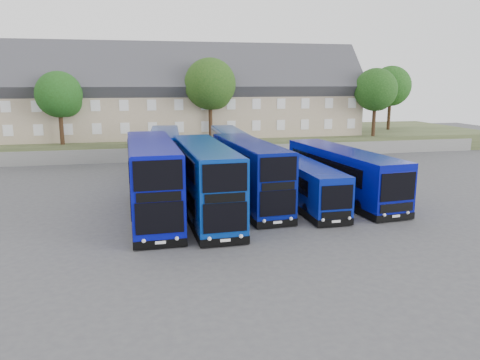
% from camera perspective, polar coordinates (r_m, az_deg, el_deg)
% --- Properties ---
extents(ground, '(120.00, 120.00, 0.00)m').
position_cam_1_polar(ground, '(29.27, 0.24, -5.11)').
color(ground, '#444449').
rests_on(ground, ground).
extents(retaining_wall, '(70.00, 0.40, 1.50)m').
position_cam_1_polar(retaining_wall, '(52.27, -5.49, 3.27)').
color(retaining_wall, slate).
rests_on(retaining_wall, ground).
extents(earth_bank, '(80.00, 20.00, 2.00)m').
position_cam_1_polar(earth_bank, '(62.08, -6.61, 4.85)').
color(earth_bank, '#3E4B2A').
rests_on(earth_bank, ground).
extents(terrace_row, '(48.00, 10.40, 11.20)m').
position_cam_1_polar(terrace_row, '(57.43, -9.35, 9.81)').
color(terrace_row, tan).
rests_on(terrace_row, earth_bank).
extents(dd_front_left, '(3.09, 12.37, 4.89)m').
position_cam_1_polar(dd_front_left, '(30.13, -10.64, -0.09)').
color(dd_front_left, '#080C9F').
rests_on(dd_front_left, ground).
extents(dd_front_mid, '(3.08, 11.80, 4.66)m').
position_cam_1_polar(dd_front_mid, '(29.76, -4.24, -0.30)').
color(dd_front_mid, '#083198').
rests_on(dd_front_mid, ground).
extents(dd_front_right, '(3.35, 11.40, 4.47)m').
position_cam_1_polar(dd_front_right, '(32.57, 1.17, 0.63)').
color(dd_front_right, navy).
rests_on(dd_front_right, ground).
extents(dd_rear_left, '(3.22, 10.94, 4.29)m').
position_cam_1_polar(dd_rear_left, '(41.88, -9.12, 2.90)').
color(dd_rear_left, navy).
rests_on(dd_rear_left, ground).
extents(dd_rear_right, '(2.66, 10.18, 4.01)m').
position_cam_1_polar(dd_rear_right, '(45.04, -1.28, 3.50)').
color(dd_rear_right, navy).
rests_on(dd_rear_right, ground).
extents(coach_east_a, '(2.49, 11.07, 3.01)m').
position_cam_1_polar(coach_east_a, '(33.17, 7.78, -0.54)').
color(coach_east_a, '#081B97').
rests_on(coach_east_a, ground).
extents(coach_east_b, '(4.11, 13.50, 3.64)m').
position_cam_1_polar(coach_east_b, '(35.66, 12.36, 0.67)').
color(coach_east_b, '#070C8D').
rests_on(coach_east_b, ground).
extents(tree_west, '(4.80, 4.80, 7.65)m').
position_cam_1_polar(tree_west, '(53.01, -21.03, 9.51)').
color(tree_west, '#382314').
rests_on(tree_west, earth_bank).
extents(tree_mid, '(5.76, 5.76, 9.18)m').
position_cam_1_polar(tree_mid, '(53.55, -3.53, 11.37)').
color(tree_mid, '#382314').
rests_on(tree_mid, earth_bank).
extents(tree_east, '(5.12, 5.12, 8.16)m').
position_cam_1_polar(tree_east, '(59.54, 16.27, 10.33)').
color(tree_east, '#382314').
rests_on(tree_east, earth_bank).
extents(tree_far, '(5.44, 5.44, 8.67)m').
position_cam_1_polar(tree_far, '(68.57, 17.96, 10.67)').
color(tree_far, '#382314').
rests_on(tree_far, earth_bank).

